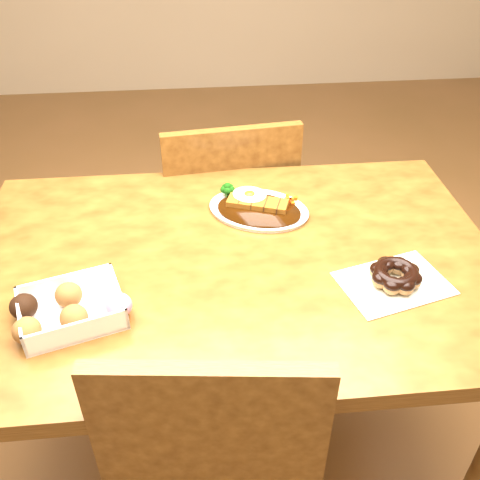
{
  "coord_description": "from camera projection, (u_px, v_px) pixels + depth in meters",
  "views": [
    {
      "loc": [
        -0.08,
        -0.94,
        1.5
      ],
      "look_at": [
        0.01,
        -0.02,
        0.81
      ],
      "focal_mm": 40.0,
      "sensor_mm": 36.0,
      "label": 1
    }
  ],
  "objects": [
    {
      "name": "ground",
      "position": [
        235.0,
        445.0,
        1.66
      ],
      "size": [
        6.0,
        6.0,
        0.0
      ],
      "primitive_type": "plane",
      "color": "brown",
      "rests_on": "ground"
    },
    {
      "name": "table",
      "position": [
        234.0,
        289.0,
        1.27
      ],
      "size": [
        1.2,
        0.8,
        0.75
      ],
      "color": "#4B280F",
      "rests_on": "ground"
    },
    {
      "name": "chair_far",
      "position": [
        226.0,
        221.0,
        1.8
      ],
      "size": [
        0.46,
        0.46,
        0.87
      ],
      "rotation": [
        0.0,
        0.0,
        3.25
      ],
      "color": "#4B280F",
      "rests_on": "ground"
    },
    {
      "name": "katsu_curry_plate",
      "position": [
        257.0,
        207.0,
        1.35
      ],
      "size": [
        0.3,
        0.26,
        0.05
      ],
      "rotation": [
        0.0,
        0.0,
        -0.41
      ],
      "color": "white",
      "rests_on": "table"
    },
    {
      "name": "donut_box",
      "position": [
        69.0,
        309.0,
        1.03
      ],
      "size": [
        0.24,
        0.2,
        0.05
      ],
      "rotation": [
        0.0,
        0.0,
        0.3
      ],
      "color": "white",
      "rests_on": "table"
    },
    {
      "name": "pon_de_ring",
      "position": [
        395.0,
        276.0,
        1.12
      ],
      "size": [
        0.25,
        0.21,
        0.04
      ],
      "rotation": [
        0.0,
        0.0,
        0.26
      ],
      "color": "silver",
      "rests_on": "table"
    }
  ]
}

